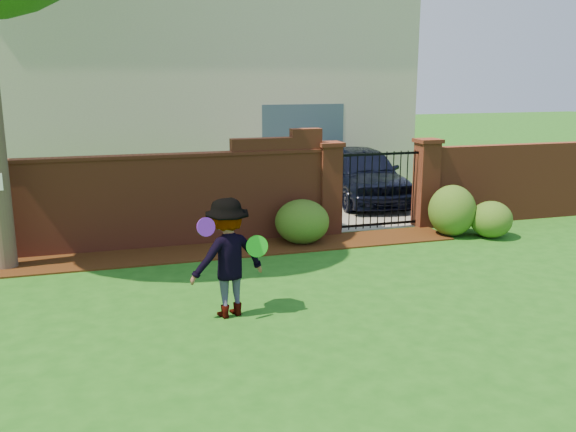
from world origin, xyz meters
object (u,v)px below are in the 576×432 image
object	(u,v)px
frisbee_purple	(206,227)
frisbee_green	(257,246)
man	(229,258)
car	(364,175)

from	to	relation	value
frisbee_purple	frisbee_green	world-z (taller)	frisbee_purple
frisbee_green	man	bearing A→B (deg)	158.24
man	frisbee_green	size ratio (longest dim) A/B	5.53
frisbee_purple	frisbee_green	size ratio (longest dim) A/B	0.83
frisbee_green	car	bearing A→B (deg)	56.00
frisbee_purple	frisbee_green	xyz separation A→B (m)	(0.68, 0.13, -0.34)
car	frisbee_purple	world-z (taller)	frisbee_purple
man	frisbee_purple	world-z (taller)	man
car	man	bearing A→B (deg)	-121.20
car	frisbee_green	xyz separation A→B (m)	(-4.44, -6.58, 0.27)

